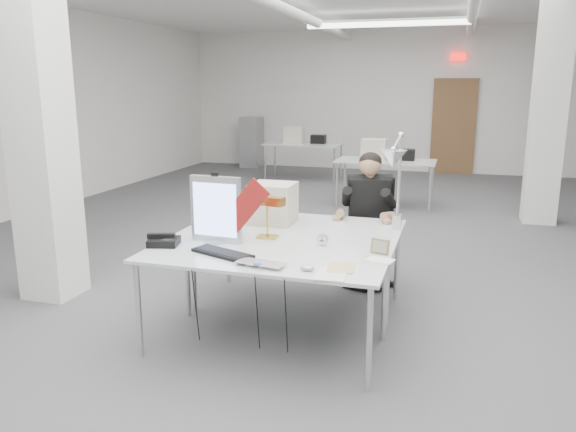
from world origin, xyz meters
name	(u,v)px	position (x,y,z in m)	size (l,w,h in m)	color
room_shell	(343,109)	(0.04, 0.13, 1.69)	(10.04, 14.04, 3.24)	#4A494C
desk_main	(265,255)	(0.00, -2.50, 0.74)	(1.80, 0.90, 0.03)	silver
desk_second	(298,226)	(0.00, -1.60, 0.74)	(1.80, 0.90, 0.03)	silver
bg_desk_a	(386,161)	(0.20, 3.00, 0.74)	(1.60, 0.80, 0.03)	silver
bg_desk_b	(303,144)	(-1.80, 5.20, 0.74)	(1.60, 0.80, 0.03)	silver
filing_cabinet	(252,142)	(-3.50, 6.65, 0.60)	(0.45, 0.55, 1.20)	gray
office_chair	(369,233)	(0.52, -0.89, 0.53)	(0.52, 0.52, 1.07)	black
seated_person	(369,198)	(0.52, -0.94, 0.90)	(0.45, 0.56, 0.84)	black
monitor	(216,209)	(-0.47, -2.31, 1.02)	(0.42, 0.04, 0.52)	#BABABF
pennant	(245,206)	(-0.21, -2.34, 1.07)	(0.42, 0.01, 0.18)	maroon
keyboard	(223,253)	(-0.28, -2.62, 0.77)	(0.49, 0.16, 0.02)	black
laptop	(257,266)	(0.06, -2.83, 0.77)	(0.34, 0.22, 0.03)	#BCBBC0
mouse	(307,268)	(0.40, -2.79, 0.77)	(0.10, 0.06, 0.04)	#B2B2B7
bankers_lamp	(267,216)	(-0.12, -2.08, 0.93)	(0.31, 0.12, 0.35)	gold
desk_phone	(164,242)	(-0.82, -2.52, 0.78)	(0.22, 0.20, 0.06)	black
picture_frame_left	(202,232)	(-0.63, -2.24, 0.80)	(0.13, 0.01, 0.10)	#AE824B
picture_frame_right	(380,246)	(0.81, -2.26, 0.81)	(0.14, 0.01, 0.11)	olive
desk_clock	(322,239)	(0.36, -2.18, 0.81)	(0.09, 0.09, 0.03)	#B2B2B7
paper_stack_a	(331,274)	(0.57, -2.81, 0.76)	(0.20, 0.28, 0.01)	silver
paper_stack_b	(341,267)	(0.60, -2.67, 0.76)	(0.17, 0.24, 0.01)	tan
paper_stack_c	(380,260)	(0.84, -2.42, 0.76)	(0.18, 0.13, 0.01)	white
beige_monitor	(273,203)	(-0.24, -1.59, 0.93)	(0.38, 0.36, 0.36)	beige
architect_lamp	(396,185)	(0.85, -1.73, 1.18)	(0.23, 0.66, 0.85)	silver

